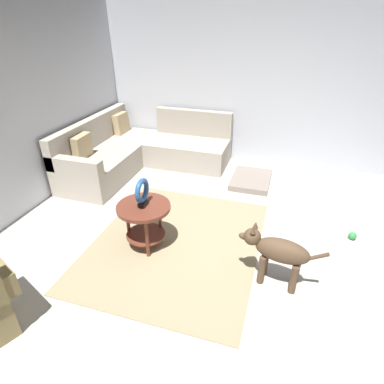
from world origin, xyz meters
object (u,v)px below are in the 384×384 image
side_table (144,215)px  dog_bed_mat (251,180)px  sectional_couch (140,152)px  torus_sculpture (142,192)px  dog (277,252)px  dog_toy_ball (352,236)px

side_table → dog_bed_mat: size_ratio=0.75×
sectional_couch → dog_bed_mat: bearing=-90.2°
torus_sculpture → dog: 1.52m
sectional_couch → side_table: sectional_couch is taller
sectional_couch → torus_sculpture: sectional_couch is taller
dog_toy_ball → dog_bed_mat: bearing=50.7°
dog_bed_mat → dog_toy_ball: (-1.13, -1.38, 0.00)m
dog_bed_mat → torus_sculpture: bearing=154.3°
dog → sectional_couch: bearing=57.2°
side_table → dog: bearing=-96.1°
sectional_couch → torus_sculpture: (-1.97, -1.00, 0.42)m
dog_bed_mat → dog_toy_ball: 1.78m
torus_sculpture → dog: size_ratio=0.39×
torus_sculpture → dog: (-0.16, -1.47, -0.33)m
dog_bed_mat → dog_toy_ball: bearing=-129.3°
torus_sculpture → dog_toy_ball: (0.83, -2.33, -0.66)m
dog → dog_toy_ball: size_ratio=9.08×
sectional_couch → dog_bed_mat: sectional_couch is taller
sectional_couch → dog_bed_mat: 1.96m
sectional_couch → dog: (-2.13, -2.47, 0.09)m
sectional_couch → dog: 3.26m
dog → dog_toy_ball: bearing=-33.0°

